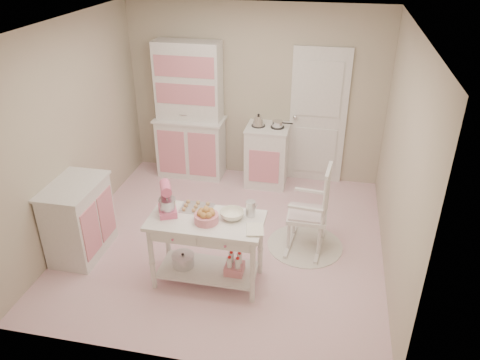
% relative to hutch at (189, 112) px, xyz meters
% --- Properties ---
extents(room_shell, '(3.84, 3.84, 2.62)m').
position_rel_hutch_xyz_m(room_shell, '(0.95, -1.66, 0.61)').
color(room_shell, pink).
rests_on(room_shell, ground).
extents(door, '(0.82, 0.05, 2.04)m').
position_rel_hutch_xyz_m(door, '(1.90, 0.21, -0.02)').
color(door, white).
rests_on(door, ground).
extents(hutch, '(1.06, 0.50, 2.08)m').
position_rel_hutch_xyz_m(hutch, '(0.00, 0.00, 0.00)').
color(hutch, white).
rests_on(hutch, ground).
extents(stove, '(0.62, 0.57, 0.92)m').
position_rel_hutch_xyz_m(stove, '(1.20, -0.05, -0.58)').
color(stove, white).
rests_on(stove, ground).
extents(base_cabinet, '(0.54, 0.84, 0.92)m').
position_rel_hutch_xyz_m(base_cabinet, '(-0.68, -2.25, -0.58)').
color(base_cabinet, white).
rests_on(base_cabinet, ground).
extents(lace_rug, '(0.92, 0.92, 0.01)m').
position_rel_hutch_xyz_m(lace_rug, '(1.92, -1.59, -1.03)').
color(lace_rug, white).
rests_on(lace_rug, ground).
extents(rocking_chair, '(0.54, 0.76, 1.10)m').
position_rel_hutch_xyz_m(rocking_chair, '(1.92, -1.59, -0.49)').
color(rocking_chair, white).
rests_on(rocking_chair, ground).
extents(work_table, '(1.20, 0.60, 0.80)m').
position_rel_hutch_xyz_m(work_table, '(0.92, -2.44, -0.64)').
color(work_table, white).
rests_on(work_table, ground).
extents(stand_mixer, '(0.30, 0.34, 0.34)m').
position_rel_hutch_xyz_m(stand_mixer, '(0.50, -2.42, -0.07)').
color(stand_mixer, '#E8628E').
rests_on(stand_mixer, work_table).
extents(cookie_tray, '(0.34, 0.24, 0.02)m').
position_rel_hutch_xyz_m(cookie_tray, '(0.77, -2.26, -0.23)').
color(cookie_tray, silver).
rests_on(cookie_tray, work_table).
extents(bread_basket, '(0.25, 0.25, 0.09)m').
position_rel_hutch_xyz_m(bread_basket, '(0.94, -2.49, -0.19)').
color(bread_basket, pink).
rests_on(bread_basket, work_table).
extents(mixing_bowl, '(0.25, 0.25, 0.08)m').
position_rel_hutch_xyz_m(mixing_bowl, '(1.18, -2.36, -0.20)').
color(mixing_bowl, white).
rests_on(mixing_bowl, work_table).
extents(metal_pitcher, '(0.10, 0.10, 0.17)m').
position_rel_hutch_xyz_m(metal_pitcher, '(1.36, -2.28, -0.16)').
color(metal_pitcher, silver).
rests_on(metal_pitcher, work_table).
extents(recipe_book, '(0.21, 0.26, 0.02)m').
position_rel_hutch_xyz_m(recipe_book, '(1.37, -2.56, -0.23)').
color(recipe_book, white).
rests_on(recipe_book, work_table).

